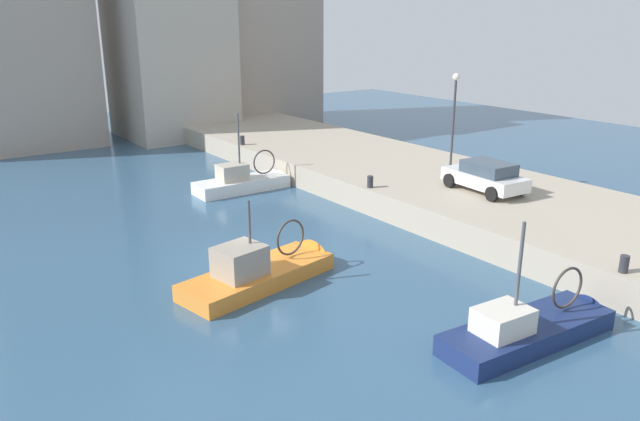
{
  "coord_description": "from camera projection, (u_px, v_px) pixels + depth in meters",
  "views": [
    {
      "loc": [
        -10.4,
        -18.65,
        8.75
      ],
      "look_at": [
        3.46,
        0.53,
        1.2
      ],
      "focal_mm": 34.49,
      "sensor_mm": 36.0,
      "label": 1
    }
  ],
  "objects": [
    {
      "name": "quay_wall",
      "position": [
        464.0,
        195.0,
        29.1
      ],
      "size": [
        9.0,
        56.0,
        1.2
      ],
      "primitive_type": "cube",
      "color": "#ADA08C",
      "rests_on": "ground"
    },
    {
      "name": "fishing_boat_white",
      "position": [
        248.0,
        187.0,
        32.24
      ],
      "size": [
        5.75,
        1.99,
        4.8
      ],
      "color": "white",
      "rests_on": "ground"
    },
    {
      "name": "mooring_bollard_north",
      "position": [
        242.0,
        140.0,
        37.33
      ],
      "size": [
        0.28,
        0.28,
        0.55
      ],
      "primitive_type": "cylinder",
      "color": "#2D2D33",
      "rests_on": "quay_wall"
    },
    {
      "name": "mooring_bollard_mid",
      "position": [
        370.0,
        182.0,
        28.07
      ],
      "size": [
        0.28,
        0.28,
        0.55
      ],
      "primitive_type": "cylinder",
      "color": "#2D2D33",
      "rests_on": "quay_wall"
    },
    {
      "name": "waterfront_building_west_mid",
      "position": [
        168.0,
        18.0,
        44.27
      ],
      "size": [
        7.74,
        7.91,
        17.1
      ],
      "color": "#B2A899",
      "rests_on": "ground"
    },
    {
      "name": "quay_streetlamp",
      "position": [
        454.0,
        105.0,
        30.55
      ],
      "size": [
        0.36,
        0.36,
        4.83
      ],
      "color": "#38383D",
      "rests_on": "quay_wall"
    },
    {
      "name": "fishing_boat_orange",
      "position": [
        267.0,
        276.0,
        21.16
      ],
      "size": [
        6.57,
        2.99,
        3.91
      ],
      "color": "orange",
      "rests_on": "ground"
    },
    {
      "name": "parked_car_white",
      "position": [
        486.0,
        176.0,
        27.31
      ],
      "size": [
        2.18,
        3.97,
        1.38
      ],
      "color": "silver",
      "rests_on": "quay_wall"
    },
    {
      "name": "fishing_boat_navy",
      "position": [
        535.0,
        335.0,
        17.39
      ],
      "size": [
        6.35,
        2.26,
        4.41
      ],
      "color": "navy",
      "rests_on": "ground"
    },
    {
      "name": "mooring_bollard_south",
      "position": [
        624.0,
        264.0,
        18.8
      ],
      "size": [
        0.28,
        0.28,
        0.55
      ],
      "primitive_type": "cylinder",
      "color": "#2D2D33",
      "rests_on": "quay_wall"
    },
    {
      "name": "water_surface",
      "position": [
        253.0,
        261.0,
        22.87
      ],
      "size": [
        80.0,
        80.0,
        0.0
      ],
      "primitive_type": "plane",
      "color": "#335675",
      "rests_on": "ground"
    }
  ]
}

